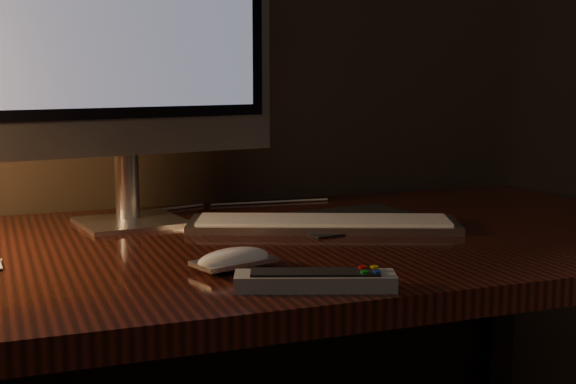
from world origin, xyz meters
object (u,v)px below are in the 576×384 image
object	(u,v)px
desk	(219,307)
tv_remote	(315,280)
monitor	(126,32)
keyboard	(323,223)
mouse	(234,262)

from	to	relation	value
desk	tv_remote	world-z (taller)	tv_remote
monitor	tv_remote	world-z (taller)	monitor
keyboard	tv_remote	distance (m)	0.39
desk	keyboard	xyz separation A→B (m)	(0.18, -0.02, 0.14)
monitor	mouse	xyz separation A→B (m)	(0.08, -0.37, -0.33)
mouse	tv_remote	size ratio (longest dim) A/B	0.54
desk	tv_remote	xyz separation A→B (m)	(0.02, -0.38, 0.14)
keyboard	mouse	size ratio (longest dim) A/B	4.19
desk	keyboard	distance (m)	0.23
monitor	keyboard	size ratio (longest dim) A/B	1.22
keyboard	mouse	bearing A→B (deg)	-113.83
desk	keyboard	size ratio (longest dim) A/B	3.41
tv_remote	desk	bearing A→B (deg)	113.13
keyboard	desk	bearing A→B (deg)	-164.42
keyboard	monitor	bearing A→B (deg)	176.23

